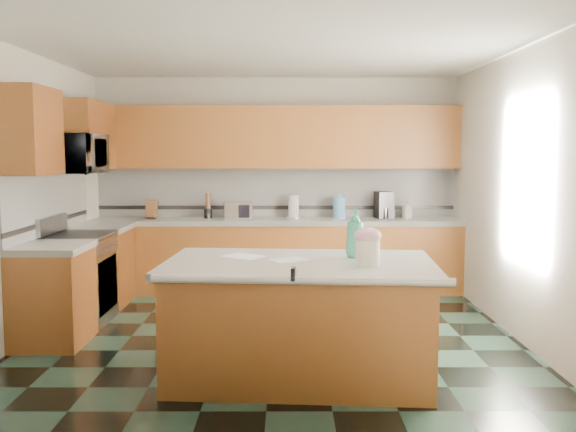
{
  "coord_description": "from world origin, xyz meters",
  "views": [
    {
      "loc": [
        0.14,
        -5.99,
        1.75
      ],
      "look_at": [
        0.15,
        0.35,
        1.12
      ],
      "focal_mm": 40.0,
      "sensor_mm": 36.0,
      "label": 1
    }
  ],
  "objects_px": {
    "island_top": "(299,265)",
    "soap_bottle_island": "(355,233)",
    "treat_jar": "(368,253)",
    "knife_block": "(152,209)",
    "toaster_oven": "(238,211)",
    "coffee_maker": "(384,205)",
    "island_base": "(299,323)"
  },
  "relations": [
    {
      "from": "soap_bottle_island",
      "to": "coffee_maker",
      "type": "bearing_deg",
      "value": 59.79
    },
    {
      "from": "island_base",
      "to": "knife_block",
      "type": "relative_size",
      "value": 8.55
    },
    {
      "from": "island_base",
      "to": "coffee_maker",
      "type": "xyz_separation_m",
      "value": [
        1.13,
        3.2,
        0.66
      ]
    },
    {
      "from": "soap_bottle_island",
      "to": "island_base",
      "type": "bearing_deg",
      "value": -177.13
    },
    {
      "from": "island_base",
      "to": "island_top",
      "type": "distance_m",
      "value": 0.46
    },
    {
      "from": "soap_bottle_island",
      "to": "toaster_oven",
      "type": "bearing_deg",
      "value": 93.59
    },
    {
      "from": "toaster_oven",
      "to": "coffee_maker",
      "type": "xyz_separation_m",
      "value": [
        1.84,
        0.03,
        0.07
      ]
    },
    {
      "from": "knife_block",
      "to": "treat_jar",
      "type": "bearing_deg",
      "value": -49.36
    },
    {
      "from": "treat_jar",
      "to": "knife_block",
      "type": "height_order",
      "value": "knife_block"
    },
    {
      "from": "island_base",
      "to": "soap_bottle_island",
      "type": "xyz_separation_m",
      "value": [
        0.45,
        0.17,
        0.68
      ]
    },
    {
      "from": "treat_jar",
      "to": "soap_bottle_island",
      "type": "relative_size",
      "value": 0.49
    },
    {
      "from": "soap_bottle_island",
      "to": "coffee_maker",
      "type": "relative_size",
      "value": 1.16
    },
    {
      "from": "treat_jar",
      "to": "toaster_oven",
      "type": "distance_m",
      "value": 3.59
    },
    {
      "from": "island_base",
      "to": "island_top",
      "type": "bearing_deg",
      "value": 0.0
    },
    {
      "from": "knife_block",
      "to": "coffee_maker",
      "type": "xyz_separation_m",
      "value": [
        2.93,
        0.03,
        0.05
      ]
    },
    {
      "from": "island_top",
      "to": "coffee_maker",
      "type": "bearing_deg",
      "value": 74.5
    },
    {
      "from": "treat_jar",
      "to": "coffee_maker",
      "type": "distance_m",
      "value": 3.46
    },
    {
      "from": "island_top",
      "to": "treat_jar",
      "type": "height_order",
      "value": "treat_jar"
    },
    {
      "from": "toaster_oven",
      "to": "coffee_maker",
      "type": "bearing_deg",
      "value": -6.95
    },
    {
      "from": "knife_block",
      "to": "toaster_oven",
      "type": "bearing_deg",
      "value": 6.34
    },
    {
      "from": "island_top",
      "to": "soap_bottle_island",
      "type": "height_order",
      "value": "soap_bottle_island"
    },
    {
      "from": "island_base",
      "to": "treat_jar",
      "type": "bearing_deg",
      "value": -18.13
    },
    {
      "from": "island_base",
      "to": "island_top",
      "type": "xyz_separation_m",
      "value": [
        0.0,
        0.0,
        0.46
      ]
    },
    {
      "from": "island_base",
      "to": "knife_block",
      "type": "height_order",
      "value": "knife_block"
    },
    {
      "from": "treat_jar",
      "to": "toaster_oven",
      "type": "xyz_separation_m",
      "value": [
        -1.21,
        3.37,
        0.0
      ]
    },
    {
      "from": "soap_bottle_island",
      "to": "knife_block",
      "type": "relative_size",
      "value": 1.7
    },
    {
      "from": "treat_jar",
      "to": "toaster_oven",
      "type": "relative_size",
      "value": 0.55
    },
    {
      "from": "knife_block",
      "to": "coffee_maker",
      "type": "relative_size",
      "value": 0.68
    },
    {
      "from": "island_base",
      "to": "coffee_maker",
      "type": "relative_size",
      "value": 5.81
    },
    {
      "from": "knife_block",
      "to": "coffee_maker",
      "type": "height_order",
      "value": "coffee_maker"
    },
    {
      "from": "island_base",
      "to": "island_top",
      "type": "relative_size",
      "value": 0.95
    },
    {
      "from": "soap_bottle_island",
      "to": "toaster_oven",
      "type": "relative_size",
      "value": 1.13
    }
  ]
}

